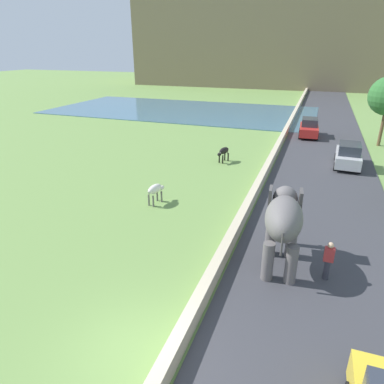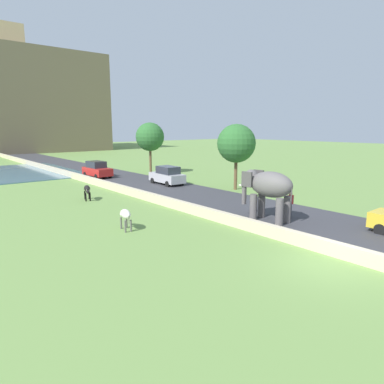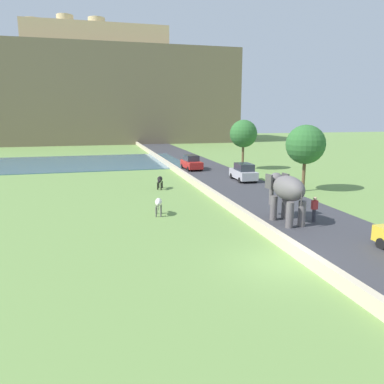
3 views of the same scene
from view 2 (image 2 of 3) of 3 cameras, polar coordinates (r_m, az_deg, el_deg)
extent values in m
plane|color=#6B8E47|center=(15.33, 21.36, -11.15)|extent=(220.00, 220.00, 0.00)
cube|color=#38383D|center=(32.45, -6.09, 0.90)|extent=(7.00, 120.00, 0.06)
cube|color=beige|center=(28.77, -10.19, 0.11)|extent=(0.40, 110.00, 0.63)
cylinder|color=tan|center=(94.67, -28.01, 21.33)|extent=(3.94, 3.94, 6.43)
ellipsoid|color=#605B5B|center=(20.47, 12.86, 1.22)|extent=(1.63, 2.81, 1.50)
cylinder|color=#605B5B|center=(20.88, 10.05, -2.51)|extent=(0.44, 0.44, 1.60)
cylinder|color=#605B5B|center=(21.56, 11.35, -2.14)|extent=(0.44, 0.44, 1.60)
cylinder|color=#605B5B|center=(19.96, 14.16, -3.29)|extent=(0.44, 0.44, 1.60)
cylinder|color=#605B5B|center=(20.66, 15.38, -2.88)|extent=(0.44, 0.44, 1.60)
ellipsoid|color=#605B5B|center=(21.23, 9.66, 2.18)|extent=(1.07, 0.98, 1.10)
cube|color=#484444|center=(20.66, 9.00, 2.08)|extent=(0.18, 0.71, 0.90)
cube|color=#484444|center=(21.63, 10.89, 2.40)|extent=(0.18, 0.71, 0.90)
cylinder|color=#605B5B|center=(21.65, 8.58, -0.01)|extent=(0.28, 0.28, 1.50)
cone|color=silver|center=(21.36, 8.40, 1.08)|extent=(0.17, 0.57, 0.17)
cone|color=silver|center=(21.71, 9.10, 1.21)|extent=(0.17, 0.57, 0.17)
cylinder|color=#484444|center=(19.87, 16.03, -0.24)|extent=(0.08, 0.08, 0.90)
cylinder|color=#33333D|center=(22.14, 15.78, -3.00)|extent=(0.22, 0.22, 0.85)
cube|color=#B73333|center=(21.98, 15.87, -1.22)|extent=(0.36, 0.22, 0.56)
sphere|color=tan|center=(21.91, 15.92, -0.22)|extent=(0.22, 0.22, 0.22)
cube|color=#B7B7BC|center=(33.46, -4.14, 2.39)|extent=(1.85, 4.06, 0.80)
cube|color=#2D333D|center=(33.20, -3.97, 3.64)|extent=(1.53, 2.25, 0.70)
cylinder|color=black|center=(34.19, -6.46, 1.85)|extent=(0.20, 0.61, 0.60)
cylinder|color=black|center=(35.04, -4.20, 2.10)|extent=(0.20, 0.61, 0.60)
cylinder|color=black|center=(32.01, -4.05, 1.29)|extent=(0.20, 0.61, 0.60)
cylinder|color=black|center=(32.92, -1.71, 1.57)|extent=(0.20, 0.61, 0.60)
cube|color=red|center=(39.40, -15.30, 3.29)|extent=(1.89, 4.08, 0.80)
cube|color=#2D333D|center=(39.49, -15.49, 4.40)|extent=(1.55, 2.27, 0.70)
cylinder|color=black|center=(38.68, -13.32, 2.66)|extent=(0.21, 0.61, 0.60)
cylinder|color=black|center=(37.94, -15.45, 2.40)|extent=(0.21, 0.61, 0.60)
cylinder|color=black|center=(40.96, -15.10, 3.01)|extent=(0.21, 0.61, 0.60)
cylinder|color=black|center=(40.25, -17.14, 2.77)|extent=(0.21, 0.61, 0.60)
cylinder|color=black|center=(20.38, 28.51, -5.45)|extent=(0.19, 0.60, 0.60)
ellipsoid|color=silver|center=(18.97, -10.86, -3.57)|extent=(0.65, 1.17, 0.50)
cylinder|color=#595753|center=(19.43, -11.57, -5.01)|extent=(0.10, 0.10, 0.65)
cylinder|color=#595753|center=(19.52, -10.71, -4.91)|extent=(0.10, 0.10, 0.65)
cylinder|color=#595753|center=(18.72, -10.89, -5.59)|extent=(0.10, 0.10, 0.65)
cylinder|color=#595753|center=(18.81, -9.99, -5.48)|extent=(0.10, 0.10, 0.65)
ellipsoid|color=silver|center=(19.59, -11.40, -3.59)|extent=(0.32, 0.44, 0.26)
cone|color=beige|center=(19.53, -11.67, -3.13)|extent=(0.04, 0.04, 0.12)
cone|color=beige|center=(19.58, -11.16, -3.08)|extent=(0.04, 0.04, 0.12)
cylinder|color=#595753|center=(18.52, -10.33, -4.54)|extent=(0.04, 0.04, 0.45)
ellipsoid|color=black|center=(27.44, -16.87, 0.55)|extent=(0.75, 1.18, 0.50)
cylinder|color=black|center=(27.18, -16.41, -0.75)|extent=(0.10, 0.10, 0.65)
cylinder|color=black|center=(27.15, -17.05, -0.80)|extent=(0.10, 0.10, 0.65)
cylinder|color=black|center=(27.93, -16.57, -0.46)|extent=(0.10, 0.10, 0.65)
cylinder|color=black|center=(27.90, -17.19, -0.51)|extent=(0.10, 0.10, 0.65)
ellipsoid|color=black|center=(26.84, -16.73, 0.02)|extent=(0.35, 0.45, 0.26)
cone|color=beige|center=(26.82, -16.55, 0.39)|extent=(0.04, 0.04, 0.12)
cone|color=beige|center=(26.81, -16.94, 0.36)|extent=(0.04, 0.04, 0.12)
cylinder|color=black|center=(28.00, -16.95, 0.33)|extent=(0.04, 0.04, 0.45)
cylinder|color=brown|center=(41.13, -6.83, 5.15)|extent=(0.28, 0.28, 3.20)
sphere|color=#2D662D|center=(40.96, -6.92, 8.99)|extent=(3.29, 3.29, 3.29)
cylinder|color=brown|center=(30.92, 7.19, 3.06)|extent=(0.28, 0.28, 2.90)
sphere|color=#2D662D|center=(30.69, 7.31, 7.92)|extent=(3.36, 3.36, 3.36)
camera|label=1|loc=(16.99, 51.42, 15.72)|focal=32.31mm
camera|label=3|loc=(8.98, 107.55, 3.69)|focal=34.57mm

